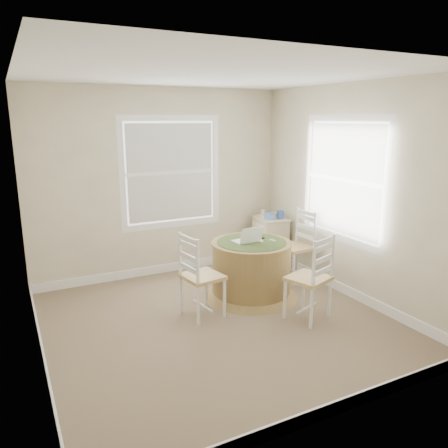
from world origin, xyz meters
TOP-DOWN VIEW (x-y plane):
  - room at (0.17, 0.16)m, footprint 3.64×3.64m
  - round_table at (0.70, 0.47)m, footprint 1.17×1.17m
  - chair_left at (-0.08, 0.23)m, footprint 0.46×0.48m
  - chair_near at (0.93, -0.36)m, footprint 0.53×0.52m
  - chair_right at (1.52, 0.69)m, footprint 0.42×0.44m
  - laptop at (0.65, 0.50)m, footprint 0.32×0.28m
  - mouse at (0.80, 0.43)m, footprint 0.07×0.10m
  - phone at (0.96, 0.40)m, footprint 0.06×0.09m
  - keys at (0.88, 0.54)m, footprint 0.07×0.06m
  - corner_chest at (1.58, 1.42)m, footprint 0.47×0.60m
  - tissue_box at (1.49, 1.31)m, footprint 0.13×0.13m
  - box_yellow at (1.65, 1.44)m, footprint 0.16×0.12m
  - box_blue at (1.67, 1.30)m, footprint 0.09×0.09m
  - cup_cream at (1.56, 1.58)m, footprint 0.07×0.07m

SIDE VIEW (x-z plane):
  - corner_chest at x=1.58m, z-range 0.00..0.73m
  - round_table at x=0.70m, z-range 0.03..0.74m
  - chair_left at x=-0.08m, z-range 0.00..0.95m
  - chair_near at x=0.93m, z-range 0.00..0.95m
  - chair_right at x=1.52m, z-range 0.00..0.95m
  - phone at x=0.96m, z-range 0.70..0.71m
  - keys at x=0.88m, z-range 0.70..0.72m
  - mouse at x=0.80m, z-range 0.70..0.73m
  - laptop at x=0.65m, z-range 0.63..0.84m
  - box_yellow at x=1.65m, z-range 0.73..0.79m
  - cup_cream at x=1.56m, z-range 0.73..0.82m
  - tissue_box at x=1.49m, z-range 0.73..0.83m
  - box_blue at x=1.67m, z-range 0.73..0.85m
  - room at x=0.17m, z-range -0.02..2.62m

